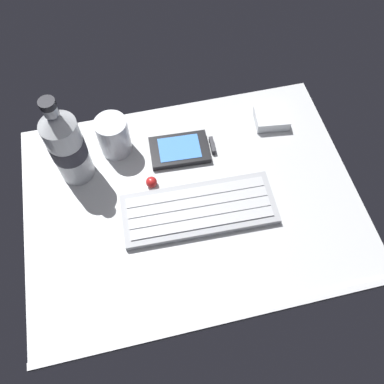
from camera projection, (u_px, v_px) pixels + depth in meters
The scene contains 7 objects.
ground_plane at pixel (192, 203), 78.67cm from camera, with size 64.00×48.00×2.80cm.
keyboard at pixel (199, 209), 76.00cm from camera, with size 29.39×12.06×1.70cm.
handheld_device at pixel (183, 149), 82.82cm from camera, with size 13.11×8.28×1.50cm.
juice_cup at pixel (114, 137), 80.40cm from camera, with size 6.40×6.40×8.50cm.
water_bottle at pixel (67, 146), 73.15cm from camera, with size 6.73×6.73×20.80cm.
charger_block at pixel (271, 119), 86.16cm from camera, with size 7.00×5.60×2.40cm, color silver.
trackball_mouse at pixel (151, 182), 78.57cm from camera, with size 2.20×2.20×2.20cm, color red.
Camera 1 is at (-8.27, -35.79, 68.73)cm, focal length 37.62 mm.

